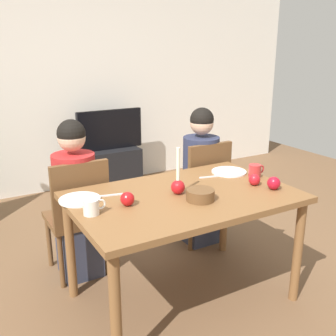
{
  "coord_description": "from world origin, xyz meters",
  "views": [
    {
      "loc": [
        -1.25,
        -1.97,
        1.64
      ],
      "look_at": [
        0.0,
        0.2,
        0.87
      ],
      "focal_mm": 42.37,
      "sensor_mm": 36.0,
      "label": 1
    }
  ],
  "objects_px": {
    "person_left_child": "(76,203)",
    "dining_table": "(184,207)",
    "tv_stand": "(112,168)",
    "mug_left": "(92,207)",
    "plate_left": "(80,199)",
    "apple_by_right_mug": "(274,183)",
    "plate_right": "(229,172)",
    "mug_right": "(255,171)",
    "candle_centerpiece": "(178,184)",
    "chair_right": "(202,186)",
    "apple_near_candle": "(254,180)",
    "person_right_child": "(200,179)",
    "chair_left": "(78,212)",
    "apple_by_left_plate": "(127,199)",
    "bowl_walnuts": "(200,195)",
    "tv": "(110,130)"
  },
  "relations": [
    {
      "from": "mug_left",
      "to": "plate_right",
      "type": "bearing_deg",
      "value": 11.19
    },
    {
      "from": "dining_table",
      "to": "chair_left",
      "type": "distance_m",
      "value": 0.81
    },
    {
      "from": "chair_left",
      "to": "plate_left",
      "type": "xyz_separation_m",
      "value": [
        -0.09,
        -0.38,
        0.24
      ]
    },
    {
      "from": "plate_left",
      "to": "apple_by_right_mug",
      "type": "height_order",
      "value": "apple_by_right_mug"
    },
    {
      "from": "tv_stand",
      "to": "mug_left",
      "type": "distance_m",
      "value": 2.59
    },
    {
      "from": "apple_by_left_plate",
      "to": "mug_right",
      "type": "bearing_deg",
      "value": 1.86
    },
    {
      "from": "chair_right",
      "to": "person_left_child",
      "type": "height_order",
      "value": "person_left_child"
    },
    {
      "from": "apple_near_candle",
      "to": "apple_by_right_mug",
      "type": "relative_size",
      "value": 0.91
    },
    {
      "from": "apple_near_candle",
      "to": "candle_centerpiece",
      "type": "bearing_deg",
      "value": 167.73
    },
    {
      "from": "chair_left",
      "to": "chair_right",
      "type": "relative_size",
      "value": 1.0
    },
    {
      "from": "apple_near_candle",
      "to": "mug_left",
      "type": "bearing_deg",
      "value": 175.91
    },
    {
      "from": "dining_table",
      "to": "plate_left",
      "type": "height_order",
      "value": "plate_left"
    },
    {
      "from": "plate_left",
      "to": "chair_left",
      "type": "bearing_deg",
      "value": 76.09
    },
    {
      "from": "person_left_child",
      "to": "candle_centerpiece",
      "type": "height_order",
      "value": "person_left_child"
    },
    {
      "from": "plate_right",
      "to": "apple_by_left_plate",
      "type": "bearing_deg",
      "value": -167.18
    },
    {
      "from": "tv_stand",
      "to": "tv",
      "type": "height_order",
      "value": "tv"
    },
    {
      "from": "chair_right",
      "to": "plate_right",
      "type": "relative_size",
      "value": 3.54
    },
    {
      "from": "candle_centerpiece",
      "to": "bowl_walnuts",
      "type": "distance_m",
      "value": 0.17
    },
    {
      "from": "candle_centerpiece",
      "to": "apple_near_candle",
      "type": "xyz_separation_m",
      "value": [
        0.53,
        -0.11,
        -0.02
      ]
    },
    {
      "from": "mug_left",
      "to": "mug_right",
      "type": "bearing_deg",
      "value": 2.32
    },
    {
      "from": "person_left_child",
      "to": "dining_table",
      "type": "bearing_deg",
      "value": -51.68
    },
    {
      "from": "apple_near_candle",
      "to": "apple_by_left_plate",
      "type": "height_order",
      "value": "apple_by_left_plate"
    },
    {
      "from": "chair_left",
      "to": "apple_by_left_plate",
      "type": "height_order",
      "value": "chair_left"
    },
    {
      "from": "chair_right",
      "to": "bowl_walnuts",
      "type": "relative_size",
      "value": 5.24
    },
    {
      "from": "chair_right",
      "to": "tv_stand",
      "type": "bearing_deg",
      "value": 94.88
    },
    {
      "from": "person_right_child",
      "to": "apple_by_right_mug",
      "type": "relative_size",
      "value": 13.64
    },
    {
      "from": "person_left_child",
      "to": "apple_by_left_plate",
      "type": "distance_m",
      "value": 0.68
    },
    {
      "from": "mug_right",
      "to": "chair_left",
      "type": "bearing_deg",
      "value": 153.32
    },
    {
      "from": "tv_stand",
      "to": "bowl_walnuts",
      "type": "relative_size",
      "value": 3.73
    },
    {
      "from": "chair_right",
      "to": "apple_near_candle",
      "type": "bearing_deg",
      "value": -95.5
    },
    {
      "from": "dining_table",
      "to": "apple_near_candle",
      "type": "xyz_separation_m",
      "value": [
        0.5,
        -0.09,
        0.12
      ]
    },
    {
      "from": "apple_by_left_plate",
      "to": "chair_right",
      "type": "bearing_deg",
      "value": 32.22
    },
    {
      "from": "mug_left",
      "to": "apple_by_left_plate",
      "type": "relative_size",
      "value": 1.57
    },
    {
      "from": "mug_left",
      "to": "person_right_child",
      "type": "bearing_deg",
      "value": 28.92
    },
    {
      "from": "person_left_child",
      "to": "candle_centerpiece",
      "type": "bearing_deg",
      "value": -52.0
    },
    {
      "from": "person_left_child",
      "to": "plate_right",
      "type": "distance_m",
      "value": 1.13
    },
    {
      "from": "apple_by_right_mug",
      "to": "person_left_child",
      "type": "bearing_deg",
      "value": 141.17
    },
    {
      "from": "plate_right",
      "to": "apple_by_right_mug",
      "type": "xyz_separation_m",
      "value": [
        0.03,
        -0.43,
        0.04
      ]
    },
    {
      "from": "candle_centerpiece",
      "to": "mug_left",
      "type": "distance_m",
      "value": 0.58
    },
    {
      "from": "dining_table",
      "to": "person_right_child",
      "type": "distance_m",
      "value": 0.86
    },
    {
      "from": "chair_left",
      "to": "person_left_child",
      "type": "bearing_deg",
      "value": 90.0
    },
    {
      "from": "person_right_child",
      "to": "plate_left",
      "type": "relative_size",
      "value": 4.68
    },
    {
      "from": "plate_right",
      "to": "mug_right",
      "type": "height_order",
      "value": "mug_right"
    },
    {
      "from": "person_left_child",
      "to": "mug_left",
      "type": "height_order",
      "value": "person_left_child"
    },
    {
      "from": "tv_stand",
      "to": "bowl_walnuts",
      "type": "distance_m",
      "value": 2.52
    },
    {
      "from": "chair_right",
      "to": "apple_by_left_plate",
      "type": "bearing_deg",
      "value": -147.78
    },
    {
      "from": "chair_left",
      "to": "plate_right",
      "type": "relative_size",
      "value": 3.54
    },
    {
      "from": "plate_left",
      "to": "bowl_walnuts",
      "type": "relative_size",
      "value": 1.46
    },
    {
      "from": "person_left_child",
      "to": "tv_stand",
      "type": "height_order",
      "value": "person_left_child"
    },
    {
      "from": "apple_near_candle",
      "to": "dining_table",
      "type": "bearing_deg",
      "value": 170.09
    }
  ]
}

